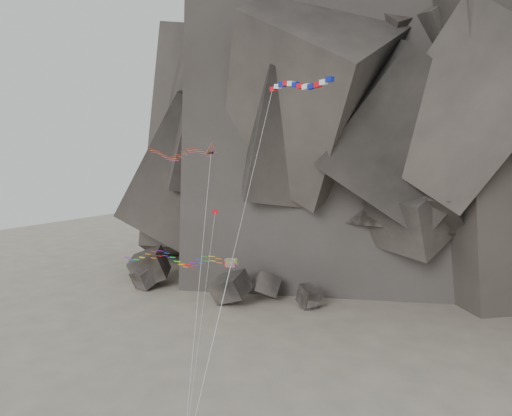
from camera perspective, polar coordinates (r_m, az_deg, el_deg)
The scene contains 7 objects.
ground at distance 54.72m, azimuth -2.34°, elevation -22.07°, with size 260.00×260.00×0.00m, color #AB9F8A.
headland at distance 114.31m, azimuth 17.76°, elevation 14.23°, with size 110.00×70.00×84.00m, color #504741, non-canonical shape.
boulder_field at distance 88.28m, azimuth -1.91°, elevation -9.30°, with size 82.10×11.78×7.83m.
delta_kite at distance 54.34m, azimuth -9.11°, elevation 6.21°, with size 15.84×15.39×25.73m.
banner_kite at distance 48.13m, azimuth 4.80°, elevation 13.53°, with size 8.07×17.38×31.40m.
parafoil_kite at distance 53.21m, azimuth -9.56°, elevation -5.65°, with size 17.64×12.39×14.29m.
pennant_kite at distance 47.64m, azimuth -5.32°, elevation -5.18°, with size 5.78×12.55×18.81m.
Camera 1 is at (26.35, -40.12, 26.28)m, focal length 35.00 mm.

